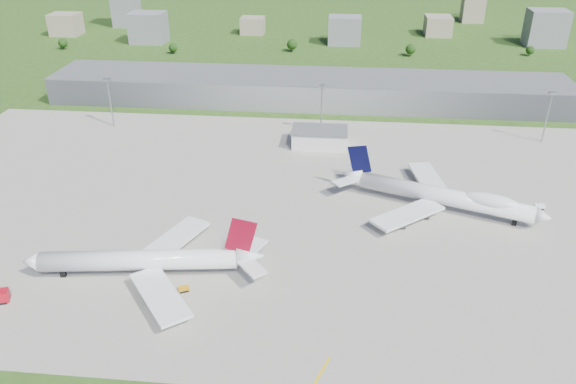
# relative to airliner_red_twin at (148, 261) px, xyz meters

# --- Properties ---
(ground) EXTENTS (1400.00, 1400.00, 0.00)m
(ground) POSITION_rel_airliner_red_twin_xyz_m (39.70, 161.04, -5.64)
(ground) COLOR #2D4816
(ground) RESTS_ON ground
(apron) EXTENTS (360.00, 190.00, 0.08)m
(apron) POSITION_rel_airliner_red_twin_xyz_m (49.70, 51.04, -5.60)
(apron) COLOR gray
(apron) RESTS_ON ground
(terminal) EXTENTS (300.00, 42.00, 15.00)m
(terminal) POSITION_rel_airliner_red_twin_xyz_m (39.70, 176.04, 1.86)
(terminal) COLOR gray
(terminal) RESTS_ON ground
(ops_building) EXTENTS (26.00, 16.00, 8.00)m
(ops_building) POSITION_rel_airliner_red_twin_xyz_m (49.70, 111.04, -1.64)
(ops_building) COLOR silver
(ops_building) RESTS_ON ground
(mast_west) EXTENTS (3.50, 2.00, 25.90)m
(mast_west) POSITION_rel_airliner_red_twin_xyz_m (-60.30, 126.04, 12.07)
(mast_west) COLOR gray
(mast_west) RESTS_ON ground
(mast_center) EXTENTS (3.50, 2.00, 25.90)m
(mast_center) POSITION_rel_airliner_red_twin_xyz_m (49.70, 126.04, 12.07)
(mast_center) COLOR gray
(mast_center) RESTS_ON ground
(mast_east) EXTENTS (3.50, 2.00, 25.90)m
(mast_east) POSITION_rel_airliner_red_twin_xyz_m (159.70, 126.04, 12.07)
(mast_east) COLOR gray
(mast_east) RESTS_ON ground
(airliner_red_twin) EXTENTS (77.08, 59.65, 21.16)m
(airliner_red_twin) POSITION_rel_airliner_red_twin_xyz_m (0.00, 0.00, 0.00)
(airliner_red_twin) COLOR white
(airliner_red_twin) RESTS_ON ground
(airliner_blue_quad) EXTENTS (78.00, 59.57, 21.13)m
(airliner_blue_quad) POSITION_rel_airliner_red_twin_xyz_m (100.66, 52.82, 0.24)
(airliner_blue_quad) COLOR white
(airliner_blue_quad) RESTS_ON ground
(tug_yellow) EXTENTS (3.74, 3.04, 1.65)m
(tug_yellow) POSITION_rel_airliner_red_twin_xyz_m (13.18, -7.16, -4.77)
(tug_yellow) COLOR orange
(tug_yellow) RESTS_ON ground
(van_white_near) EXTENTS (2.28, 4.69, 2.38)m
(van_white_near) POSITION_rel_airliner_red_twin_xyz_m (88.52, 46.10, -4.43)
(van_white_near) COLOR silver
(van_white_near) RESTS_ON ground
(van_white_far) EXTENTS (4.17, 2.29, 2.13)m
(van_white_far) POSITION_rel_airliner_red_twin_xyz_m (138.73, 56.74, -4.55)
(van_white_far) COLOR white
(van_white_far) RESTS_ON ground
(bldg_far_w) EXTENTS (24.00, 20.00, 18.00)m
(bldg_far_w) POSITION_rel_airliner_red_twin_xyz_m (-180.30, 331.04, 3.36)
(bldg_far_w) COLOR gray
(bldg_far_w) RESTS_ON ground
(bldg_w) EXTENTS (28.00, 22.00, 24.00)m
(bldg_w) POSITION_rel_airliner_red_twin_xyz_m (-100.30, 311.04, 6.36)
(bldg_w) COLOR slate
(bldg_w) RESTS_ON ground
(bldg_cw) EXTENTS (20.00, 18.00, 14.00)m
(bldg_cw) POSITION_rel_airliner_red_twin_xyz_m (-20.30, 351.04, 1.36)
(bldg_cw) COLOR gray
(bldg_cw) RESTS_ON ground
(bldg_c) EXTENTS (26.00, 20.00, 22.00)m
(bldg_c) POSITION_rel_airliner_red_twin_xyz_m (59.70, 321.04, 5.36)
(bldg_c) COLOR slate
(bldg_c) RESTS_ON ground
(bldg_ce) EXTENTS (22.00, 24.00, 16.00)m
(bldg_ce) POSITION_rel_airliner_red_twin_xyz_m (139.70, 361.04, 2.36)
(bldg_ce) COLOR gray
(bldg_ce) RESTS_ON ground
(bldg_e) EXTENTS (30.00, 22.00, 28.00)m
(bldg_e) POSITION_rel_airliner_red_twin_xyz_m (219.70, 331.04, 8.36)
(bldg_e) COLOR slate
(bldg_e) RESTS_ON ground
(bldg_tall_w) EXTENTS (22.00, 20.00, 44.00)m
(bldg_tall_w) POSITION_rel_airliner_red_twin_xyz_m (-140.30, 371.04, 16.36)
(bldg_tall_w) COLOR slate
(bldg_tall_w) RESTS_ON ground
(bldg_tall_e) EXTENTS (20.00, 18.00, 36.00)m
(bldg_tall_e) POSITION_rel_airliner_red_twin_xyz_m (179.70, 421.04, 12.36)
(bldg_tall_e) COLOR gray
(bldg_tall_e) RESTS_ON ground
(tree_far_w) EXTENTS (7.20, 7.20, 8.80)m
(tree_far_w) POSITION_rel_airliner_red_twin_xyz_m (-160.30, 281.04, -0.45)
(tree_far_w) COLOR #382314
(tree_far_w) RESTS_ON ground
(tree_w) EXTENTS (6.75, 6.75, 8.25)m
(tree_w) POSITION_rel_airliner_red_twin_xyz_m (-70.30, 276.04, -0.78)
(tree_w) COLOR #382314
(tree_w) RESTS_ON ground
(tree_c) EXTENTS (8.10, 8.10, 9.90)m
(tree_c) POSITION_rel_airliner_red_twin_xyz_m (19.70, 291.04, 0.20)
(tree_c) COLOR #382314
(tree_c) RESTS_ON ground
(tree_e) EXTENTS (7.65, 7.65, 9.35)m
(tree_e) POSITION_rel_airliner_red_twin_xyz_m (109.70, 286.04, -0.12)
(tree_e) COLOR #382314
(tree_e) RESTS_ON ground
(tree_far_e) EXTENTS (6.30, 6.30, 7.70)m
(tree_far_e) POSITION_rel_airliner_red_twin_xyz_m (199.70, 296.04, -1.10)
(tree_far_e) COLOR #382314
(tree_far_e) RESTS_ON ground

